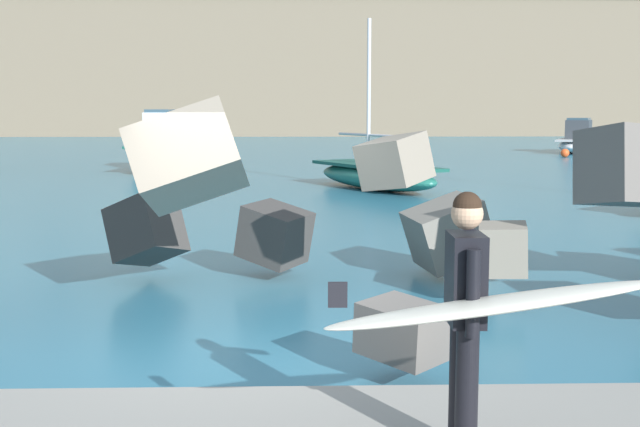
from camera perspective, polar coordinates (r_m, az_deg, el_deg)
ground_plane at (r=8.92m, az=-5.45°, el=-9.39°), size 400.00×400.00×0.00m
breakwater_jetty at (r=10.45m, az=6.40°, el=-0.01°), size 29.56×6.81×3.06m
surfer_with_board at (r=5.49m, az=10.45°, el=-6.31°), size 2.10×1.16×1.78m
boat_near_right at (r=33.75m, az=-10.93°, el=4.16°), size 2.24×4.82×2.46m
boat_mid_left at (r=48.94m, az=17.28°, el=4.70°), size 4.32×6.03×1.95m
boat_mid_centre at (r=26.04m, az=3.84°, el=2.64°), size 4.24×5.87×5.28m
mooring_buoy_inner at (r=26.77m, az=4.84°, el=2.27°), size 0.44×0.44×0.44m
mooring_buoy_middle at (r=44.35m, az=16.41°, el=3.99°), size 0.44×0.44×0.44m
headland_bluff at (r=90.30m, az=-9.15°, el=9.74°), size 92.18×35.11×13.02m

